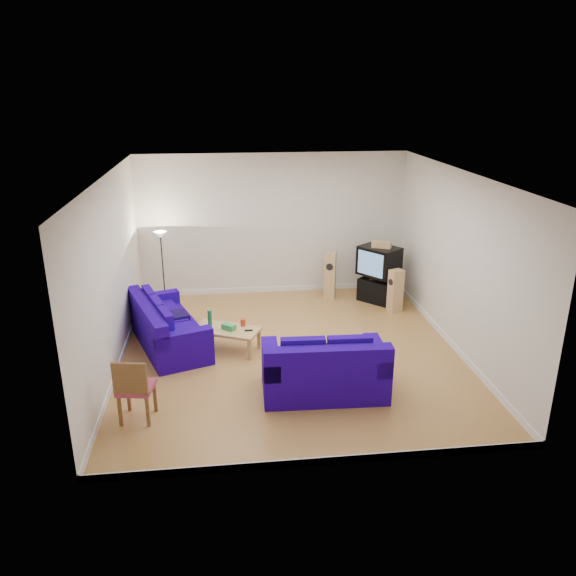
{
  "coord_description": "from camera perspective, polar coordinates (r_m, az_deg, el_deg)",
  "views": [
    {
      "loc": [
        -1.13,
        -9.11,
        4.55
      ],
      "look_at": [
        0.0,
        0.4,
        1.1
      ],
      "focal_mm": 35.0,
      "sensor_mm": 36.0,
      "label": 1
    }
  ],
  "objects": [
    {
      "name": "floor_lamp",
      "position": [
        12.23,
        -12.77,
        4.29
      ],
      "size": [
        0.29,
        0.29,
        1.67
      ],
      "color": "black",
      "rests_on": "ground"
    },
    {
      "name": "television",
      "position": [
        12.49,
        9.22,
        2.72
      ],
      "size": [
        0.99,
        1.03,
        0.64
      ],
      "rotation": [
        0.0,
        0.0,
        -0.91
      ],
      "color": "black",
      "rests_on": "av_receiver"
    },
    {
      "name": "av_receiver",
      "position": [
        12.59,
        9.37,
        1.07
      ],
      "size": [
        0.55,
        0.5,
        0.1
      ],
      "primitive_type": "cube",
      "rotation": [
        0.0,
        0.0,
        -0.38
      ],
      "color": "black",
      "rests_on": "tv_stand"
    },
    {
      "name": "sofa_three_seat",
      "position": [
        10.61,
        -12.35,
        -4.13
      ],
      "size": [
        1.69,
        2.47,
        0.88
      ],
      "rotation": [
        0.0,
        0.0,
        -1.23
      ],
      "color": "#1B007E",
      "rests_on": "ground"
    },
    {
      "name": "speaker_right",
      "position": [
        12.1,
        10.85,
        -0.29
      ],
      "size": [
        0.33,
        0.3,
        0.93
      ],
      "rotation": [
        0.0,
        0.0,
        -1.21
      ],
      "color": "tan",
      "rests_on": "ground"
    },
    {
      "name": "sofa_loveseat",
      "position": [
        8.82,
        3.73,
        -8.58
      ],
      "size": [
        1.95,
        1.14,
        0.96
      ],
      "rotation": [
        0.0,
        0.0,
        -0.04
      ],
      "color": "#1B007E",
      "rests_on": "ground"
    },
    {
      "name": "bottle",
      "position": [
        10.25,
        -7.94,
        -3.11
      ],
      "size": [
        0.11,
        0.11,
        0.33
      ],
      "primitive_type": "cylinder",
      "rotation": [
        0.0,
        0.0,
        -0.75
      ],
      "color": "#197233",
      "rests_on": "coffee_table"
    },
    {
      "name": "remote",
      "position": [
        10.08,
        -4.03,
        -4.32
      ],
      "size": [
        0.15,
        0.05,
        0.02
      ],
      "primitive_type": "cube",
      "rotation": [
        0.0,
        0.0,
        -0.0
      ],
      "color": "black",
      "rests_on": "coffee_table"
    },
    {
      "name": "coffee_table",
      "position": [
        10.24,
        -6.25,
        -4.4
      ],
      "size": [
        1.31,
        1.02,
        0.43
      ],
      "rotation": [
        0.0,
        0.0,
        -0.43
      ],
      "color": "tan",
      "rests_on": "ground"
    },
    {
      "name": "speaker_left",
      "position": [
        12.69,
        4.29,
        1.3
      ],
      "size": [
        0.32,
        0.37,
        1.06
      ],
      "rotation": [
        0.0,
        0.0,
        -0.29
      ],
      "color": "tan",
      "rests_on": "ground"
    },
    {
      "name": "dining_chair",
      "position": [
        8.31,
        -15.36,
        -9.64
      ],
      "size": [
        0.55,
        0.55,
        1.01
      ],
      "rotation": [
        0.0,
        0.0,
        -0.16
      ],
      "color": "brown",
      "rests_on": "ground"
    },
    {
      "name": "tissue_box",
      "position": [
        10.16,
        -6.05,
        -3.94
      ],
      "size": [
        0.27,
        0.26,
        0.1
      ],
      "primitive_type": "cube",
      "rotation": [
        0.0,
        0.0,
        -0.7
      ],
      "color": "green",
      "rests_on": "coffee_table"
    },
    {
      "name": "tv_stand",
      "position": [
        12.66,
        9.13,
        -0.28
      ],
      "size": [
        0.91,
        0.92,
        0.51
      ],
      "primitive_type": "cube",
      "rotation": [
        0.0,
        0.0,
        -0.81
      ],
      "color": "black",
      "rests_on": "ground"
    },
    {
      "name": "room",
      "position": [
        9.66,
        0.28,
        1.68
      ],
      "size": [
        6.01,
        6.51,
        3.21
      ],
      "color": "#99652F",
      "rests_on": "ground"
    },
    {
      "name": "red_canister",
      "position": [
        10.28,
        -4.59,
        -3.51
      ],
      "size": [
        0.13,
        0.13,
        0.13
      ],
      "primitive_type": "cylinder",
      "rotation": [
        0.0,
        0.0,
        -0.77
      ],
      "color": "red",
      "rests_on": "coffee_table"
    },
    {
      "name": "centre_speaker",
      "position": [
        12.35,
        9.48,
        4.4
      ],
      "size": [
        0.44,
        0.34,
        0.14
      ],
      "primitive_type": "cube",
      "rotation": [
        0.0,
        0.0,
        -0.47
      ],
      "color": "tan",
      "rests_on": "television"
    }
  ]
}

